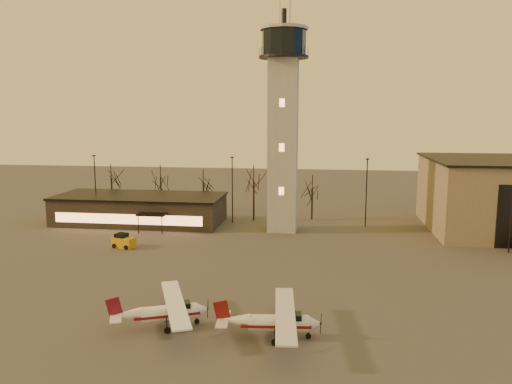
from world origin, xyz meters
TOP-DOWN VIEW (x-y plane):
  - ground at (0.00, 0.00)m, footprint 220.00×220.00m
  - control_tower at (0.00, 30.00)m, footprint 6.80×6.80m
  - terminal at (-21.99, 31.98)m, footprint 25.40×12.20m
  - light_poles at (0.50, 31.00)m, footprint 58.50×12.25m
  - tree_row at (-13.70, 39.16)m, footprint 37.20×9.20m
  - cessna_front at (2.80, -4.80)m, footprint 8.45×10.67m
  - cessna_rear at (-5.89, -3.91)m, footprint 8.32×10.06m
  - service_cart at (-18.90, 18.02)m, footprint 3.08×2.39m

SIDE VIEW (x-z plane):
  - ground at x=0.00m, z-range 0.00..0.00m
  - service_cart at x=-18.90m, z-range -0.21..1.55m
  - cessna_rear at x=-5.89m, z-range -0.45..2.40m
  - cessna_front at x=2.80m, z-range -0.46..2.47m
  - terminal at x=-21.99m, z-range 0.01..4.31m
  - light_poles at x=0.50m, z-range 0.34..10.48m
  - tree_row at x=-13.70m, z-range 1.54..10.34m
  - control_tower at x=0.00m, z-range 0.03..32.63m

